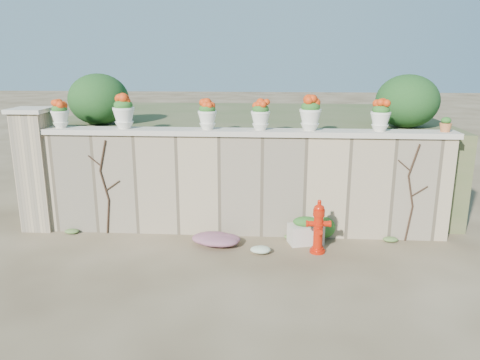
# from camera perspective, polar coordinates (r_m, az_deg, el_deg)

# --- Properties ---
(ground) EXTENTS (80.00, 80.00, 0.00)m
(ground) POSITION_cam_1_polar(r_m,az_deg,el_deg) (7.89, -0.72, -11.15)
(ground) COLOR #473723
(ground) RESTS_ON ground
(stone_wall) EXTENTS (8.00, 0.40, 2.00)m
(stone_wall) POSITION_cam_1_polar(r_m,az_deg,el_deg) (9.22, 0.15, -0.61)
(stone_wall) COLOR tan
(stone_wall) RESTS_ON ground
(wall_cap) EXTENTS (8.10, 0.52, 0.10)m
(wall_cap) POSITION_cam_1_polar(r_m,az_deg,el_deg) (9.00, 0.16, 5.85)
(wall_cap) COLOR beige
(wall_cap) RESTS_ON stone_wall
(gate_pillar) EXTENTS (0.72, 0.72, 2.48)m
(gate_pillar) POSITION_cam_1_polar(r_m,az_deg,el_deg) (10.29, -23.58, 1.24)
(gate_pillar) COLOR tan
(gate_pillar) RESTS_ON ground
(raised_fill) EXTENTS (9.00, 6.00, 2.00)m
(raised_fill) POSITION_cam_1_polar(r_m,az_deg,el_deg) (12.33, 1.12, 3.36)
(raised_fill) COLOR #384C23
(raised_fill) RESTS_ON ground
(back_shrub_left) EXTENTS (1.30, 1.30, 1.10)m
(back_shrub_left) POSITION_cam_1_polar(r_m,az_deg,el_deg) (10.79, -16.85, 9.40)
(back_shrub_left) COLOR #143814
(back_shrub_left) RESTS_ON raised_fill
(back_shrub_right) EXTENTS (1.30, 1.30, 1.10)m
(back_shrub_right) POSITION_cam_1_polar(r_m,az_deg,el_deg) (10.50, 19.72, 9.03)
(back_shrub_right) COLOR #143814
(back_shrub_right) RESTS_ON raised_fill
(vine_left) EXTENTS (0.60, 0.04, 1.91)m
(vine_left) POSITION_cam_1_polar(r_m,az_deg,el_deg) (9.57, -16.13, -0.70)
(vine_left) COLOR black
(vine_left) RESTS_ON ground
(vine_right) EXTENTS (0.60, 0.04, 1.91)m
(vine_right) POSITION_cam_1_polar(r_m,az_deg,el_deg) (9.38, 20.15, -1.34)
(vine_right) COLOR black
(vine_right) RESTS_ON ground
(fire_hydrant) EXTENTS (0.43, 0.30, 0.99)m
(fire_hydrant) POSITION_cam_1_polar(r_m,az_deg,el_deg) (8.55, 9.53, -5.61)
(fire_hydrant) COLOR #BA1A07
(fire_hydrant) RESTS_ON ground
(planter_box) EXTENTS (0.71, 0.53, 0.53)m
(planter_box) POSITION_cam_1_polar(r_m,az_deg,el_deg) (9.02, 8.01, -6.18)
(planter_box) COLOR beige
(planter_box) RESTS_ON ground
(green_shrub) EXTENTS (0.59, 0.53, 0.56)m
(green_shrub) POSITION_cam_1_polar(r_m,az_deg,el_deg) (9.23, 10.13, -5.54)
(green_shrub) COLOR #1E5119
(green_shrub) RESTS_ON ground
(magenta_clump) EXTENTS (1.02, 0.68, 0.27)m
(magenta_clump) POSITION_cam_1_polar(r_m,az_deg,el_deg) (8.89, -3.07, -7.12)
(magenta_clump) COLOR #AE2281
(magenta_clump) RESTS_ON ground
(white_flowers) EXTENTS (0.51, 0.41, 0.18)m
(white_flowers) POSITION_cam_1_polar(r_m,az_deg,el_deg) (8.49, 2.71, -8.55)
(white_flowers) COLOR white
(white_flowers) RESTS_ON ground
(urn_pot_0) EXTENTS (0.34, 0.34, 0.54)m
(urn_pot_0) POSITION_cam_1_polar(r_m,az_deg,el_deg) (9.84, -21.10, 7.50)
(urn_pot_0) COLOR silver
(urn_pot_0) RESTS_ON wall_cap
(urn_pot_1) EXTENTS (0.42, 0.42, 0.66)m
(urn_pot_1) POSITION_cam_1_polar(r_m,az_deg,el_deg) (9.38, -14.01, 8.08)
(urn_pot_1) COLOR silver
(urn_pot_1) RESTS_ON wall_cap
(urn_pot_2) EXTENTS (0.36, 0.36, 0.57)m
(urn_pot_2) POSITION_cam_1_polar(r_m,az_deg,el_deg) (9.02, -4.00, 7.96)
(urn_pot_2) COLOR silver
(urn_pot_2) RESTS_ON wall_cap
(urn_pot_3) EXTENTS (0.37, 0.37, 0.57)m
(urn_pot_3) POSITION_cam_1_polar(r_m,az_deg,el_deg) (8.94, 2.51, 7.93)
(urn_pot_3) COLOR silver
(urn_pot_3) RESTS_ON wall_cap
(urn_pot_4) EXTENTS (0.41, 0.41, 0.64)m
(urn_pot_4) POSITION_cam_1_polar(r_m,az_deg,el_deg) (8.96, 8.57, 8.01)
(urn_pot_4) COLOR silver
(urn_pot_4) RESTS_ON wall_cap
(urn_pot_5) EXTENTS (0.37, 0.37, 0.58)m
(urn_pot_5) POSITION_cam_1_polar(r_m,az_deg,el_deg) (9.16, 16.76, 7.50)
(urn_pot_5) COLOR silver
(urn_pot_5) RESTS_ON wall_cap
(terracotta_pot) EXTENTS (0.22, 0.22, 0.26)m
(terracotta_pot) POSITION_cam_1_polar(r_m,az_deg,el_deg) (9.52, 23.78, 6.13)
(terracotta_pot) COLOR #B96838
(terracotta_pot) RESTS_ON wall_cap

